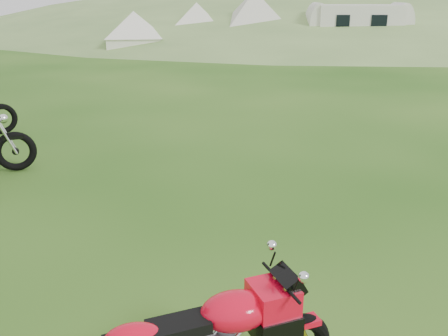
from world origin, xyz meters
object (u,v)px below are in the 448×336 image
object	(u,v)px
tent_mid	(197,25)
tent_left	(134,30)
tent_right	(254,22)
caravan	(357,29)

from	to	relation	value
tent_mid	tent_left	bearing A→B (deg)	-146.93
tent_right	tent_left	bearing A→B (deg)	-172.15
tent_left	tent_right	distance (m)	6.24
tent_right	caravan	xyz separation A→B (m)	(4.57, -2.67, -0.24)
tent_mid	tent_right	bearing A→B (deg)	-8.11
tent_left	caravan	bearing A→B (deg)	-5.60
tent_right	caravan	size ratio (longest dim) A/B	0.65
tent_left	caravan	world-z (taller)	caravan
tent_left	tent_mid	size ratio (longest dim) A/B	0.90
tent_mid	caravan	xyz separation A→B (m)	(7.40, -3.78, -0.06)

